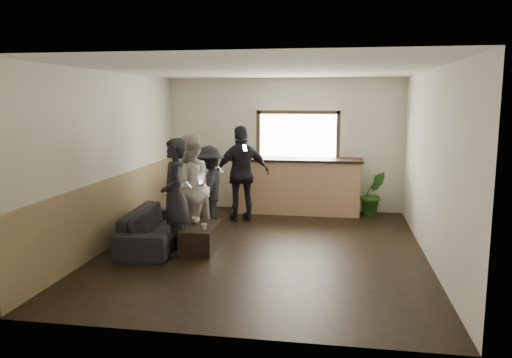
% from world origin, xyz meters
% --- Properties ---
extents(ground, '(5.00, 6.00, 0.01)m').
position_xyz_m(ground, '(0.00, 0.00, 0.00)').
color(ground, black).
extents(room_shell, '(5.01, 6.01, 2.80)m').
position_xyz_m(room_shell, '(-0.74, 0.00, 1.47)').
color(room_shell, silver).
rests_on(room_shell, ground).
extents(bar_counter, '(2.70, 0.68, 2.13)m').
position_xyz_m(bar_counter, '(0.30, 2.70, 0.64)').
color(bar_counter, tan).
rests_on(bar_counter, ground).
extents(sofa, '(0.95, 2.06, 0.58)m').
position_xyz_m(sofa, '(-1.75, -0.05, 0.29)').
color(sofa, black).
rests_on(sofa, ground).
extents(coffee_table, '(0.51, 0.89, 0.39)m').
position_xyz_m(coffee_table, '(-0.95, -0.21, 0.20)').
color(coffee_table, black).
rests_on(coffee_table, ground).
extents(cup_a, '(0.18, 0.18, 0.10)m').
position_xyz_m(cup_a, '(-1.08, -0.07, 0.44)').
color(cup_a, silver).
rests_on(cup_a, coffee_table).
extents(cup_b, '(0.13, 0.13, 0.09)m').
position_xyz_m(cup_b, '(-0.84, -0.40, 0.43)').
color(cup_b, silver).
rests_on(cup_b, coffee_table).
extents(potted_plant, '(0.61, 0.54, 0.92)m').
position_xyz_m(potted_plant, '(1.87, 2.65, 0.46)').
color(potted_plant, '#2D6623').
rests_on(potted_plant, ground).
extents(person_a, '(0.66, 0.77, 1.78)m').
position_xyz_m(person_a, '(-1.30, -0.40, 0.89)').
color(person_a, black).
rests_on(person_a, ground).
extents(person_b, '(0.95, 1.06, 1.79)m').
position_xyz_m(person_b, '(-1.30, 0.34, 0.89)').
color(person_b, beige).
rests_on(person_b, ground).
extents(person_c, '(0.59, 1.00, 1.52)m').
position_xyz_m(person_c, '(-1.17, 1.17, 0.76)').
color(person_c, black).
rests_on(person_c, ground).
extents(person_d, '(1.18, 0.88, 1.86)m').
position_xyz_m(person_d, '(-0.68, 1.83, 0.93)').
color(person_d, black).
rests_on(person_d, ground).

